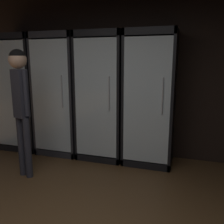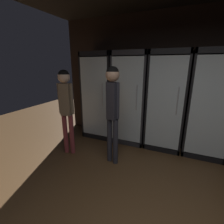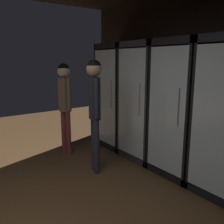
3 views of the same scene
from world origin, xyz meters
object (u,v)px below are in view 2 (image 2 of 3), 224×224
(cooler_far_left, at_px, (101,97))
(shopper_near, at_px, (112,102))
(cooler_right, at_px, (209,106))
(shopper_far, at_px, (66,101))
(cooler_left, at_px, (131,99))
(cooler_center, at_px, (166,102))

(cooler_far_left, height_order, shopper_near, cooler_far_left)
(cooler_far_left, xyz_separation_m, cooler_right, (2.30, -0.00, 0.01))
(shopper_near, xyz_separation_m, shopper_far, (-0.94, -0.05, -0.06))
(cooler_right, bearing_deg, shopper_far, -156.53)
(cooler_left, distance_m, cooler_right, 1.53)
(cooler_right, bearing_deg, cooler_far_left, 179.98)
(cooler_right, relative_size, shopper_near, 1.17)
(cooler_center, height_order, shopper_far, cooler_center)
(shopper_far, bearing_deg, cooler_center, 32.13)
(cooler_left, relative_size, shopper_near, 1.17)
(shopper_near, bearing_deg, cooler_right, 33.77)
(cooler_center, bearing_deg, shopper_far, -147.87)
(cooler_center, distance_m, shopper_near, 1.30)
(cooler_right, bearing_deg, cooler_center, -179.97)
(cooler_left, bearing_deg, cooler_center, -0.10)
(cooler_left, distance_m, cooler_center, 0.77)
(cooler_center, height_order, shopper_near, cooler_center)
(cooler_far_left, distance_m, shopper_near, 1.29)
(cooler_center, relative_size, shopper_far, 1.22)
(cooler_center, xyz_separation_m, shopper_far, (-1.71, -1.08, 0.10))
(cooler_far_left, distance_m, shopper_far, 1.10)
(cooler_left, xyz_separation_m, cooler_center, (0.77, -0.00, 0.00))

